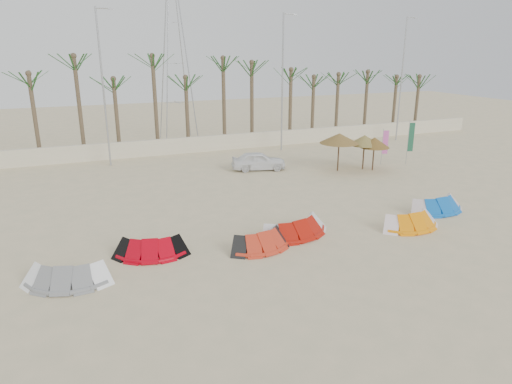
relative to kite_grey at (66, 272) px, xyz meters
name	(u,v)px	position (x,y,z in m)	size (l,w,h in m)	color
ground	(312,264)	(9.17, -2.15, -0.42)	(120.00, 120.00, 0.00)	beige
boundary_wall	(183,145)	(9.17, 19.85, 0.23)	(60.00, 0.30, 1.30)	beige
palm_line	(184,72)	(9.84, 21.35, 6.03)	(52.00, 4.00, 7.70)	brown
lamp_b	(104,86)	(3.21, 17.85, 5.35)	(1.25, 0.14, 11.00)	#A5A8AD
lamp_c	(283,81)	(17.21, 17.85, 5.35)	(1.25, 0.14, 11.00)	#A5A8AD
lamp_d	(402,77)	(29.21, 17.85, 5.35)	(1.25, 0.14, 11.00)	#A5A8AD
pylon	(179,139)	(10.17, 25.85, -0.42)	(3.00, 3.00, 14.00)	#A5A8AD
kite_grey	(66,272)	(0.00, 0.00, 0.00)	(3.46, 2.31, 0.90)	gray
kite_red_left	(149,245)	(3.28, 1.28, 0.00)	(3.28, 2.12, 0.90)	#B3000F
kite_red_mid	(259,238)	(7.85, 0.19, 0.00)	(3.10, 1.94, 0.90)	red
kite_red_right	(293,225)	(9.88, 1.02, 0.00)	(3.75, 2.17, 0.90)	#AA1308
kite_orange	(408,219)	(15.44, -0.32, 0.00)	(3.09, 1.58, 0.90)	orange
kite_blue	(434,203)	(18.33, 1.09, 0.00)	(3.29, 1.61, 0.90)	blue
parasol_left	(339,138)	(17.97, 10.12, 1.92)	(2.73, 2.73, 2.69)	#4C331E
parasol_mid	(365,140)	(19.89, 9.85, 1.71)	(2.24, 2.24, 2.48)	#4C331E
parasol_right	(374,142)	(20.39, 9.37, 1.58)	(2.14, 2.14, 2.36)	#4C331E
flag_pink	(384,143)	(22.19, 10.58, 1.17)	(0.44, 0.15, 2.69)	#A5A8AD
flag_green	(410,138)	(23.97, 9.93, 1.53)	(0.44, 0.14, 3.28)	#A5A8AD
car	(259,161)	(12.88, 12.52, 0.23)	(1.54, 3.82, 1.30)	white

